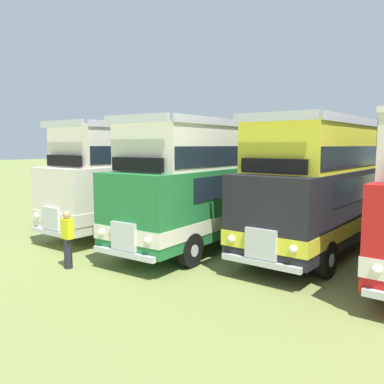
{
  "coord_description": "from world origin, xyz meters",
  "views": [
    {
      "loc": [
        -2.73,
        -13.73,
        3.66
      ],
      "look_at": [
        -13.38,
        -0.07,
        1.64
      ],
      "focal_mm": 37.93,
      "sensor_mm": 36.0,
      "label": 1
    }
  ],
  "objects_px": {
    "bus_third_in_row": "(330,182)",
    "marshal_person": "(68,239)",
    "bus_first_in_row": "(159,174)",
    "bus_second_in_row": "(227,178)"
  },
  "relations": [
    {
      "from": "bus_second_in_row",
      "to": "bus_third_in_row",
      "type": "bearing_deg",
      "value": 10.81
    },
    {
      "from": "bus_second_in_row",
      "to": "bus_first_in_row",
      "type": "bearing_deg",
      "value": 177.73
    },
    {
      "from": "bus_first_in_row",
      "to": "bus_third_in_row",
      "type": "xyz_separation_m",
      "value": [
        7.63,
        0.58,
        -0.01
      ]
    },
    {
      "from": "bus_second_in_row",
      "to": "bus_third_in_row",
      "type": "distance_m",
      "value": 3.89
    },
    {
      "from": "bus_first_in_row",
      "to": "bus_third_in_row",
      "type": "height_order",
      "value": "same"
    },
    {
      "from": "bus_second_in_row",
      "to": "bus_third_in_row",
      "type": "height_order",
      "value": "same"
    },
    {
      "from": "bus_third_in_row",
      "to": "bus_second_in_row",
      "type": "bearing_deg",
      "value": -169.19
    },
    {
      "from": "bus_first_in_row",
      "to": "marshal_person",
      "type": "height_order",
      "value": "bus_first_in_row"
    },
    {
      "from": "bus_third_in_row",
      "to": "marshal_person",
      "type": "distance_m",
      "value": 9.02
    },
    {
      "from": "bus_first_in_row",
      "to": "bus_third_in_row",
      "type": "distance_m",
      "value": 7.65
    }
  ]
}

